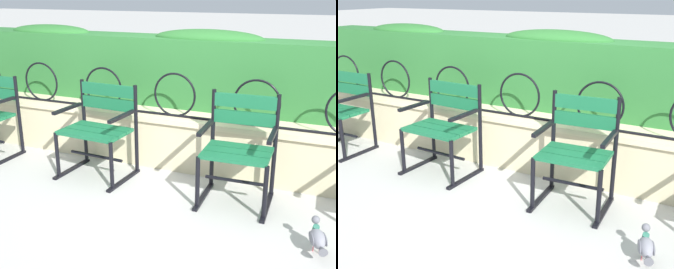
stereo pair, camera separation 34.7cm
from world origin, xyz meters
TOP-DOWN VIEW (x-y plane):
  - ground_plane at (0.00, 0.00)m, footprint 60.00×60.00m
  - stone_wall at (0.00, 0.73)m, footprint 6.39×0.41m
  - iron_arch_fence at (-0.16, 0.66)m, footprint 5.87×0.02m
  - hedge_row at (0.01, 1.14)m, footprint 6.26×0.48m
  - park_chair_centre_left at (-0.77, 0.26)m, footprint 0.66×0.55m
  - park_chair_centre_right at (0.55, 0.24)m, footprint 0.59×0.54m
  - pigeon_near_chairs at (1.24, -0.32)m, footprint 0.15×0.29m

SIDE VIEW (x-z plane):
  - ground_plane at x=0.00m, z-range 0.00..0.00m
  - pigeon_near_chairs at x=1.24m, z-range 0.00..0.22m
  - stone_wall at x=0.00m, z-range 0.00..0.53m
  - park_chair_centre_left at x=-0.77m, z-range 0.04..0.89m
  - park_chair_centre_right at x=0.55m, z-range 0.02..0.91m
  - iron_arch_fence at x=-0.16m, z-range 0.50..0.92m
  - hedge_row at x=0.01m, z-range 0.50..1.30m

